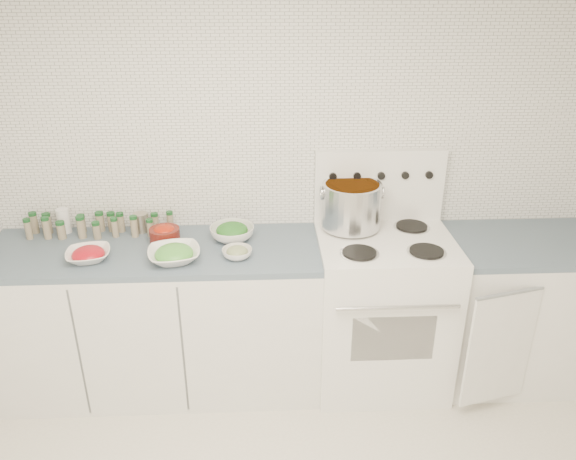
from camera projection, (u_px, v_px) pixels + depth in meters
The scene contains 13 objects.
room_walls at pixel (328, 227), 1.77m from camera, with size 3.54×3.04×2.52m.
counter_left at pixel (159, 318), 3.28m from camera, with size 1.85×0.62×0.90m.
stove at pixel (381, 306), 3.31m from camera, with size 0.76×0.70×1.36m.
counter_right at pixel (516, 309), 3.37m from camera, with size 0.89×0.73×0.90m.
stock_pot at pixel (351, 203), 3.20m from camera, with size 0.36×0.34×0.26m.
bowl_tomato at pixel (88, 254), 2.96m from camera, with size 0.27×0.27×0.08m.
bowl_snowpea at pixel (174, 254), 2.95m from camera, with size 0.32×0.32×0.09m.
bowl_broccoli at pixel (232, 232), 3.18m from camera, with size 0.32×0.32×0.10m.
bowl_zucchini at pixel (237, 252), 2.99m from camera, with size 0.20×0.20×0.06m.
bowl_pepper at pixel (165, 234), 3.14m from camera, with size 0.17×0.17×0.11m.
salt_canister at pixel (64, 221), 3.26m from camera, with size 0.07×0.07×0.15m, color white.
tin_can at pixel (141, 222), 3.28m from camera, with size 0.09×0.09×0.11m, color gray.
spice_cluster at pixel (92, 225), 3.24m from camera, with size 0.83×0.15×0.13m.
Camera 1 is at (-0.20, -1.60, 2.29)m, focal length 35.00 mm.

